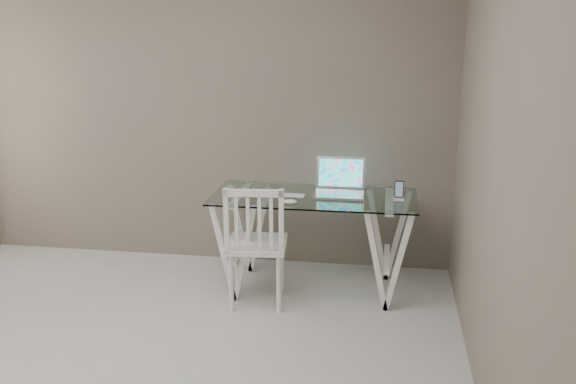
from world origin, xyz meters
name	(u,v)px	position (x,y,z in m)	size (l,w,h in m)	color
room	(64,85)	(-0.06, 0.02, 1.72)	(4.50, 4.52, 2.71)	#B2AFAB
desk	(314,242)	(0.94, 1.71, 0.38)	(1.50, 0.70, 0.75)	silver
chair	(256,240)	(0.57, 1.35, 0.50)	(0.45, 0.45, 0.91)	white
laptop	(340,185)	(1.12, 1.80, 0.81)	(0.37, 0.34, 0.25)	#B6B6BA
keyboard	(288,196)	(0.75, 1.67, 0.75)	(0.25, 0.11, 0.01)	silver
mouse	(290,202)	(0.79, 1.47, 0.76)	(0.10, 0.06, 0.03)	white
phone_dock	(399,195)	(1.55, 1.69, 0.78)	(0.07, 0.07, 0.14)	white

